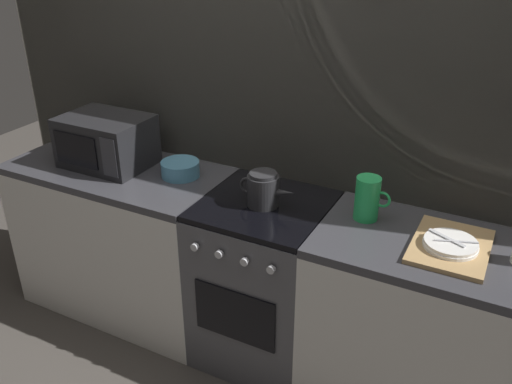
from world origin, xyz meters
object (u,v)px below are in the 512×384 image
Objects in this scene: microwave at (107,141)px; mixing_bowl at (180,169)px; pitcher at (368,198)px; dish_pile at (451,246)px; kettle at (264,190)px; stove_unit at (264,281)px.

mixing_bowl is (0.43, 0.05, -0.10)m from microwave.
pitcher is 0.50× the size of dish_pile.
kettle is 0.85m from dish_pile.
dish_pile is at bearing -0.89° from microwave.
kettle is 0.47m from pitcher.
microwave is 0.45m from mixing_bowl.
microwave is (-0.96, 0.02, 0.59)m from stove_unit.
microwave is 2.30× the size of mixing_bowl.
stove_unit is 2.25× the size of dish_pile.
microwave is 1.15× the size of dish_pile.
pitcher is (1.43, 0.06, -0.03)m from microwave.
microwave is at bearing -177.42° from pitcher.
pitcher reaches higher than mixing_bowl.
microwave is at bearing 178.78° from stove_unit.
dish_pile is (0.85, 0.01, -0.06)m from kettle.
kettle is (0.01, -0.01, 0.53)m from stove_unit.
microwave reaches higher than mixing_bowl.
mixing_bowl is 0.50× the size of dish_pile.
kettle is at bearing -179.54° from dish_pile.
dish_pile is at bearing -13.57° from pitcher.
dish_pile is at bearing -3.44° from mixing_bowl.
microwave reaches higher than pitcher.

